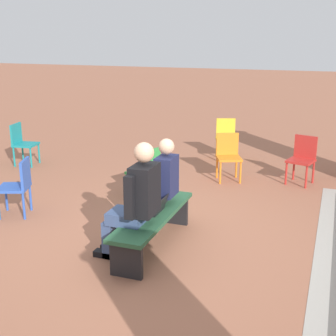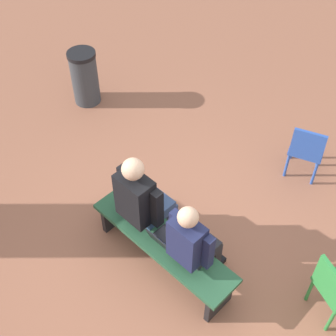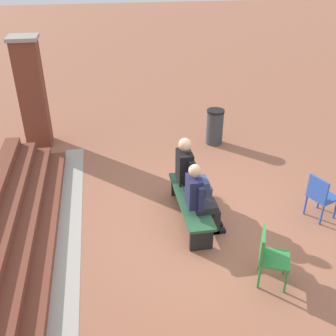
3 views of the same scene
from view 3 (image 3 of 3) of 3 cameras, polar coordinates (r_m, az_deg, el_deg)
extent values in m
plane|color=#9E6047|center=(6.92, 4.53, -8.33)|extent=(60.00, 60.00, 0.00)
cube|color=#A8A399|center=(6.97, -14.12, -8.97)|extent=(6.27, 0.40, 0.01)
cube|color=brown|center=(7.05, -20.73, -8.92)|extent=(5.47, 1.20, 0.15)
cube|color=brown|center=(7.00, -22.15, -8.01)|extent=(5.47, 0.90, 0.15)
cube|color=brown|center=(9.71, -19.06, 9.99)|extent=(0.56, 0.56, 2.47)
cube|color=gray|center=(9.39, -20.39, 17.30)|extent=(0.64, 0.64, 0.08)
cube|color=#285638|center=(6.81, 3.29, -4.56)|extent=(1.80, 0.44, 0.05)
cube|color=black|center=(6.33, 4.86, -10.27)|extent=(0.06, 0.37, 0.40)
cube|color=black|center=(7.59, 1.90, -2.61)|extent=(0.06, 0.37, 0.40)
cube|color=#232328|center=(6.51, 5.43, -5.60)|extent=(0.31, 0.37, 0.13)
cube|color=#232328|center=(6.66, 7.03, -7.80)|extent=(0.10, 0.11, 0.45)
cube|color=black|center=(6.79, 7.39, -9.03)|extent=(0.10, 0.22, 0.06)
cube|color=#232328|center=(6.78, 6.65, -6.97)|extent=(0.10, 0.11, 0.45)
cube|color=black|center=(6.91, 7.00, -8.20)|extent=(0.10, 0.22, 0.06)
cube|color=#1E2347|center=(6.29, 3.79, -3.42)|extent=(0.35, 0.22, 0.51)
cube|color=navy|center=(6.33, 4.79, -3.59)|extent=(0.05, 0.01, 0.31)
cube|color=#1E2347|center=(6.13, 4.84, -4.61)|extent=(0.08, 0.09, 0.44)
cube|color=#1E2347|center=(6.49, 3.89, -2.45)|extent=(0.08, 0.09, 0.44)
sphere|color=#DBAD89|center=(6.08, 3.91, -0.38)|extent=(0.20, 0.20, 0.20)
cube|color=#384C75|center=(7.09, 4.14, -2.21)|extent=(0.35, 0.41, 0.14)
cube|color=#384C75|center=(7.22, 5.82, -4.37)|extent=(0.11, 0.12, 0.45)
cube|color=black|center=(7.34, 6.22, -5.54)|extent=(0.11, 0.25, 0.07)
cube|color=#384C75|center=(7.37, 5.45, -3.58)|extent=(0.11, 0.12, 0.45)
cube|color=black|center=(7.49, 5.84, -4.74)|extent=(0.11, 0.25, 0.07)
cube|color=black|center=(6.86, 2.40, 0.17)|extent=(0.39, 0.25, 0.58)
cube|color=black|center=(6.68, 3.45, -0.97)|extent=(0.09, 0.10, 0.49)
cube|color=black|center=(7.10, 2.55, 1.05)|extent=(0.09, 0.10, 0.49)
sphere|color=#DBAD89|center=(6.66, 2.48, 3.42)|extent=(0.23, 0.23, 0.23)
cube|color=black|center=(6.77, 3.69, -4.43)|extent=(0.32, 0.22, 0.02)
cube|color=#2D2D33|center=(6.77, 3.77, -4.33)|extent=(0.29, 0.15, 0.00)
cube|color=black|center=(6.69, 2.54, -3.80)|extent=(0.32, 0.07, 0.19)
cube|color=#33519E|center=(6.69, 2.61, -3.80)|extent=(0.28, 0.06, 0.17)
cube|color=#2D893D|center=(5.84, 15.20, -12.60)|extent=(0.55, 0.55, 0.04)
cube|color=#2D893D|center=(5.69, 13.56, -10.75)|extent=(0.38, 0.20, 0.40)
cylinder|color=#2D893D|center=(5.88, 16.69, -15.53)|extent=(0.04, 0.04, 0.40)
cylinder|color=#2D893D|center=(6.14, 16.65, -13.18)|extent=(0.04, 0.04, 0.40)
cylinder|color=#2D893D|center=(5.85, 13.07, -15.17)|extent=(0.04, 0.04, 0.40)
cylinder|color=#2D893D|center=(6.11, 13.22, -12.83)|extent=(0.04, 0.04, 0.40)
cube|color=#2D56B7|center=(7.40, 21.56, -3.86)|extent=(0.54, 0.54, 0.04)
cube|color=#2D56B7|center=(7.15, 20.91, -2.85)|extent=(0.39, 0.18, 0.40)
cylinder|color=#2D56B7|center=(7.56, 23.15, -5.46)|extent=(0.04, 0.04, 0.40)
cylinder|color=#2D56B7|center=(7.72, 21.10, -4.20)|extent=(0.04, 0.04, 0.40)
cylinder|color=#2D56B7|center=(7.31, 21.41, -6.37)|extent=(0.04, 0.04, 0.40)
cylinder|color=#2D56B7|center=(7.48, 19.33, -5.05)|extent=(0.04, 0.04, 0.40)
cylinder|color=#383D42|center=(9.58, 6.79, 5.79)|extent=(0.40, 0.40, 0.80)
cylinder|color=black|center=(9.41, 6.94, 8.18)|extent=(0.42, 0.42, 0.06)
camera|label=1|loc=(10.58, -14.16, 19.76)|focal=50.00mm
camera|label=2|loc=(3.50, -24.66, 32.79)|focal=50.00mm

